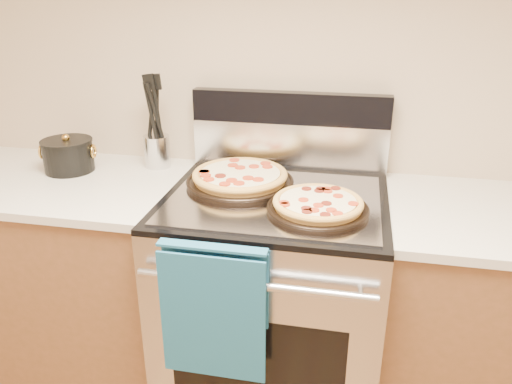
% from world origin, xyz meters
% --- Properties ---
extents(wall_back, '(4.00, 0.00, 4.00)m').
position_xyz_m(wall_back, '(0.00, 2.00, 1.35)').
color(wall_back, '#C8AC90').
rests_on(wall_back, ground).
extents(range_body, '(0.76, 0.68, 0.90)m').
position_xyz_m(range_body, '(0.00, 1.65, 0.45)').
color(range_body, '#B7B7BC').
rests_on(range_body, ground).
extents(oven_window, '(0.56, 0.01, 0.40)m').
position_xyz_m(oven_window, '(0.00, 1.31, 0.45)').
color(oven_window, black).
rests_on(oven_window, range_body).
extents(cooktop, '(0.76, 0.68, 0.02)m').
position_xyz_m(cooktop, '(0.00, 1.65, 0.91)').
color(cooktop, black).
rests_on(cooktop, range_body).
extents(backsplash_lower, '(0.76, 0.06, 0.18)m').
position_xyz_m(backsplash_lower, '(0.00, 1.96, 1.01)').
color(backsplash_lower, silver).
rests_on(backsplash_lower, cooktop).
extents(backsplash_upper, '(0.76, 0.06, 0.12)m').
position_xyz_m(backsplash_upper, '(0.00, 1.96, 1.16)').
color(backsplash_upper, black).
rests_on(backsplash_upper, backsplash_lower).
extents(oven_handle, '(0.70, 0.03, 0.03)m').
position_xyz_m(oven_handle, '(0.00, 1.27, 0.80)').
color(oven_handle, silver).
rests_on(oven_handle, range_body).
extents(dish_towel, '(0.32, 0.05, 0.42)m').
position_xyz_m(dish_towel, '(-0.12, 1.27, 0.70)').
color(dish_towel, navy).
rests_on(dish_towel, oven_handle).
extents(foil_sheet, '(0.70, 0.55, 0.01)m').
position_xyz_m(foil_sheet, '(0.00, 1.62, 0.92)').
color(foil_sheet, gray).
rests_on(foil_sheet, cooktop).
extents(cabinet_left, '(1.00, 0.62, 0.88)m').
position_xyz_m(cabinet_left, '(-0.88, 1.68, 0.44)').
color(cabinet_left, brown).
rests_on(cabinet_left, ground).
extents(countertop_left, '(1.02, 0.64, 0.03)m').
position_xyz_m(countertop_left, '(-0.88, 1.68, 0.90)').
color(countertop_left, beige).
rests_on(countertop_left, cabinet_left).
extents(pepperoni_pizza_back, '(0.44, 0.44, 0.05)m').
position_xyz_m(pepperoni_pizza_back, '(-0.14, 1.72, 0.95)').
color(pepperoni_pizza_back, '#B98338').
rests_on(pepperoni_pizza_back, foil_sheet).
extents(pepperoni_pizza_front, '(0.41, 0.41, 0.04)m').
position_xyz_m(pepperoni_pizza_front, '(0.15, 1.54, 0.95)').
color(pepperoni_pizza_front, '#B98338').
rests_on(pepperoni_pizza_front, foil_sheet).
extents(utensil_crock, '(0.11, 0.11, 0.13)m').
position_xyz_m(utensil_crock, '(-0.53, 1.89, 0.97)').
color(utensil_crock, silver).
rests_on(utensil_crock, countertop_left).
extents(saucepan, '(0.23, 0.23, 0.12)m').
position_xyz_m(saucepan, '(-0.85, 1.77, 0.97)').
color(saucepan, black).
rests_on(saucepan, countertop_left).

